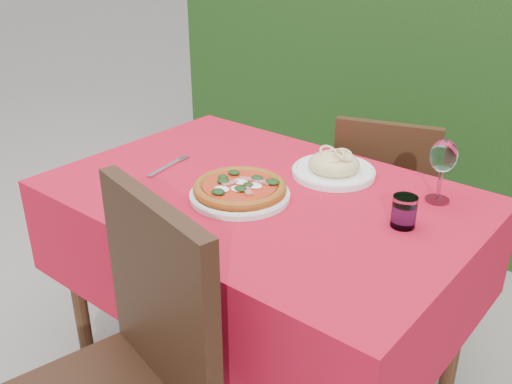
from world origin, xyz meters
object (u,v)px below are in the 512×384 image
Objects in this scene: water_glass at (404,213)px; pasta_plate at (334,167)px; chair_far at (384,203)px; pizza_plate at (240,190)px; chair_near at (124,374)px; fork at (165,168)px; wine_glass at (443,158)px.

pasta_plate is at bearing 152.52° from water_glass.
water_glass is at bearing -27.48° from pasta_plate.
chair_far is 0.80m from pizza_plate.
chair_near is 0.61m from pizza_plate.
chair_far reaches higher than pasta_plate.
fork is at bearing 142.18° from chair_near.
pizza_plate is 1.11× the size of pasta_plate.
chair_far is 3.84× the size of fork.
fork is at bearing -156.38° from wine_glass.
chair_far reaches higher than fork.
pasta_plate reaches higher than pizza_plate.
chair_near is at bearing -77.08° from pizza_plate.
chair_far reaches higher than water_glass.
chair_near reaches higher than fork.
pizza_plate is (-0.11, -0.74, 0.29)m from chair_far.
wine_glass is at bearing 87.33° from water_glass.
pasta_plate is at bearing 68.72° from pizza_plate.
chair_far is (-0.02, 1.29, -0.07)m from chair_near.
fork is at bearing -169.66° from water_glass.
chair_near is 11.13× the size of water_glass.
wine_glass is at bearing 14.19° from fork.
pasta_plate is 3.06× the size of water_glass.
pasta_plate reaches higher than fork.
wine_glass reaches higher than pizza_plate.
pasta_plate is 1.21× the size of fork.
chair_far is at bearing 119.74° from water_glass.
chair_near is 4.41× the size of fork.
pizza_plate is 3.39× the size of water_glass.
water_glass is at bearing 18.23° from pizza_plate.
fork is (-0.46, 0.56, 0.20)m from chair_near.
chair_far is 9.68× the size of water_glass.
water_glass reaches higher than fork.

